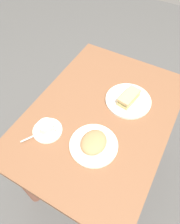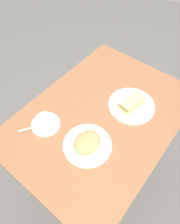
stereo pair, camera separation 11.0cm
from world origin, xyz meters
name	(u,v)px [view 1 (the left image)]	position (x,y,z in m)	size (l,w,h in m)	color
ground_plane	(97,166)	(0.00, 0.00, 0.00)	(6.00, 6.00, 0.00)	#4D4D4A
dining_table	(100,128)	(0.00, 0.00, 0.58)	(1.03, 0.74, 0.73)	brown
sandwich_plate	(128,100)	(-0.15, 0.10, 0.74)	(0.26, 0.26, 0.01)	silver
sandwich_front	(129,97)	(-0.14, 0.10, 0.77)	(0.15, 0.09, 0.05)	tan
coffee_saucer	(48,130)	(0.23, -0.19, 0.74)	(0.15, 0.15, 0.01)	silver
coffee_cup	(47,127)	(0.23, -0.18, 0.77)	(0.08, 0.10, 0.05)	silver
spoon	(33,136)	(0.30, -0.22, 0.74)	(0.09, 0.06, 0.01)	silver
side_plate	(94,145)	(0.19, 0.06, 0.74)	(0.24, 0.24, 0.01)	silver
side_food_pile	(94,142)	(0.19, 0.06, 0.77)	(0.14, 0.12, 0.04)	#B47D4F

